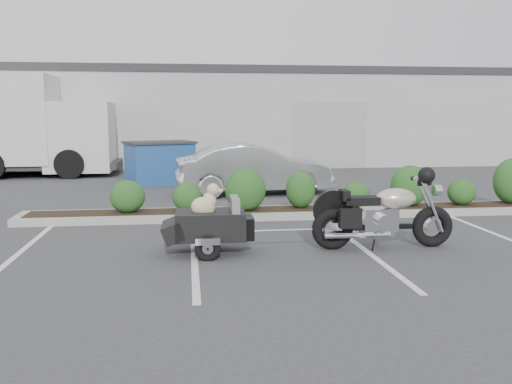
{
  "coord_description": "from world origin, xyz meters",
  "views": [
    {
      "loc": [
        -1.57,
        -8.91,
        2.15
      ],
      "look_at": [
        -0.36,
        0.68,
        0.75
      ],
      "focal_mm": 38.0,
      "sensor_mm": 36.0,
      "label": 1
    }
  ],
  "objects": [
    {
      "name": "motorcycle",
      "position": [
        1.52,
        -0.72,
        0.54
      ],
      "size": [
        2.34,
        0.79,
        1.34
      ],
      "rotation": [
        0.0,
        0.0,
        -0.02
      ],
      "color": "black",
      "rests_on": "ground"
    },
    {
      "name": "sedan",
      "position": [
        0.18,
        5.43,
        0.68
      ],
      "size": [
        4.24,
        1.81,
        1.36
      ],
      "primitive_type": "imported",
      "rotation": [
        0.0,
        0.0,
        1.66
      ],
      "color": "#BAB9C1",
      "rests_on": "ground"
    },
    {
      "name": "planter_kerb",
      "position": [
        1.0,
        2.2,
        0.07
      ],
      "size": [
        12.0,
        1.0,
        0.15
      ],
      "primitive_type": "cube",
      "color": "#9E9E93",
      "rests_on": "ground"
    },
    {
      "name": "delivery_truck",
      "position": [
        -7.82,
        10.82,
        1.67
      ],
      "size": [
        7.64,
        2.82,
        3.47
      ],
      "rotation": [
        0.0,
        0.0,
        0.02
      ],
      "color": "silver",
      "rests_on": "ground"
    },
    {
      "name": "dumpster",
      "position": [
        -2.43,
        8.01,
        0.66
      ],
      "size": [
        2.36,
        2.01,
        1.31
      ],
      "rotation": [
        0.0,
        0.0,
        0.39
      ],
      "color": "#1C498D",
      "rests_on": "ground"
    },
    {
      "name": "ground",
      "position": [
        0.0,
        0.0,
        0.0
      ],
      "size": [
        90.0,
        90.0,
        0.0
      ],
      "primitive_type": "plane",
      "color": "#38383A",
      "rests_on": "ground"
    },
    {
      "name": "building",
      "position": [
        0.0,
        17.0,
        2.0
      ],
      "size": [
        26.0,
        10.0,
        4.0
      ],
      "primitive_type": "cube",
      "color": "#9EA099",
      "rests_on": "ground"
    },
    {
      "name": "pet_trailer",
      "position": [
        -1.26,
        -0.7,
        0.47
      ],
      "size": [
        1.86,
        1.03,
        1.11
      ],
      "rotation": [
        0.0,
        0.0,
        -0.02
      ],
      "color": "black",
      "rests_on": "ground"
    }
  ]
}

